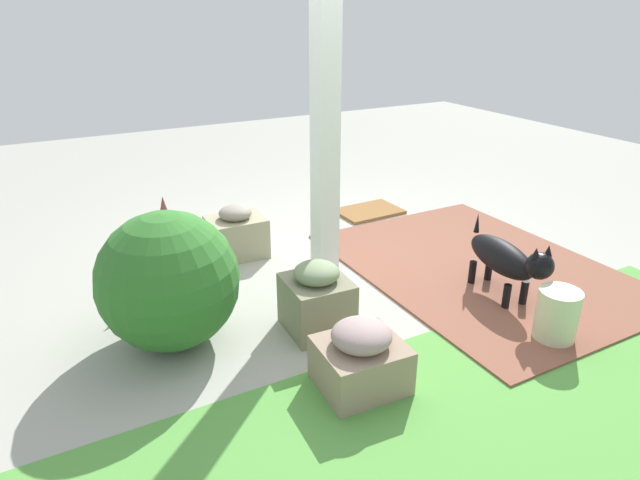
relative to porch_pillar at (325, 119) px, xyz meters
name	(u,v)px	position (x,y,z in m)	size (l,w,h in m)	color
ground_plane	(352,270)	(-0.29, -0.09, -1.23)	(12.00, 12.00, 0.00)	#9FA093
brick_path	(479,267)	(-1.20, 0.37, -1.22)	(1.80, 2.40, 0.02)	brown
porch_pillar	(325,119)	(0.00, 0.00, 0.00)	(0.15, 0.15, 2.45)	white
stone_planter_nearest	(237,234)	(0.40, -0.78, -1.03)	(0.47, 0.37, 0.44)	gray
stone_planter_mid	(317,299)	(0.35, 0.52, -1.01)	(0.41, 0.42, 0.47)	#78785B
stone_planter_far	(361,358)	(0.41, 1.15, -1.05)	(0.47, 0.43, 0.40)	gray
round_shrub	(168,281)	(1.19, 0.24, -0.80)	(0.85, 0.85, 0.85)	#2F6D28
terracotta_pot_spiky	(168,241)	(1.00, -0.61, -0.91)	(0.25, 0.25, 0.67)	#BA5836
dog	(506,259)	(-1.00, 0.80, -0.92)	(0.29, 0.78, 0.53)	black
ceramic_urn	(557,316)	(-0.89, 1.34, -1.06)	(0.26, 0.26, 0.34)	beige
doormat	(369,211)	(-1.12, -1.11, -1.21)	(0.62, 0.43, 0.03)	brown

